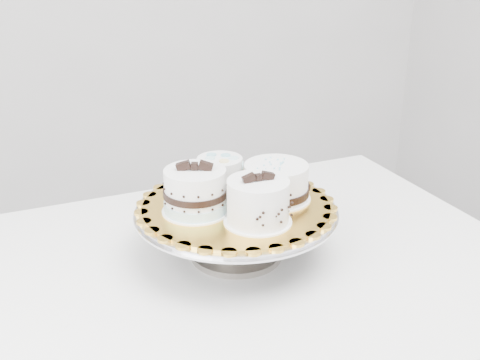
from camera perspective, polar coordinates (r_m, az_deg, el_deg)
name	(u,v)px	position (r m, az deg, el deg)	size (l,w,h in m)	color
table	(213,304)	(1.17, -2.55, -11.62)	(1.21, 0.82, 0.75)	silver
cake_stand	(236,223)	(1.13, -0.37, -4.07)	(0.38, 0.38, 0.10)	gray
cake_board	(236,206)	(1.11, -0.37, -2.47)	(0.35, 0.35, 0.01)	orange
cake_swirl	(258,203)	(1.03, 1.72, -2.16)	(0.12, 0.12, 0.10)	white
cake_banded	(195,193)	(1.08, -4.25, -1.20)	(0.15, 0.15, 0.10)	white
cake_dots	(220,173)	(1.17, -1.93, 0.63)	(0.11, 0.11, 0.07)	white
cake_ribbon	(277,183)	(1.13, 3.49, -0.28)	(0.14, 0.14, 0.07)	white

